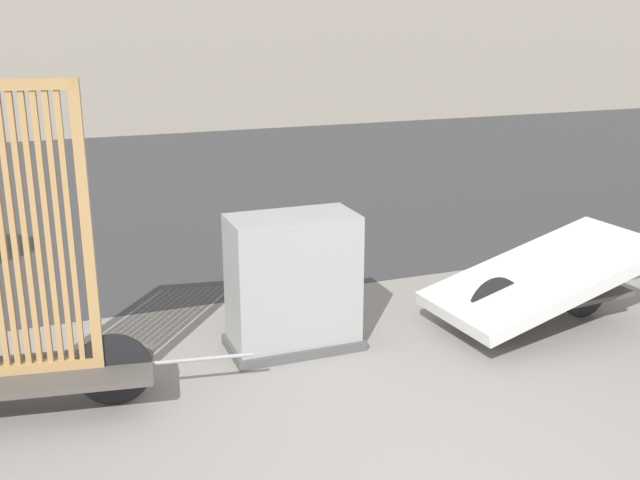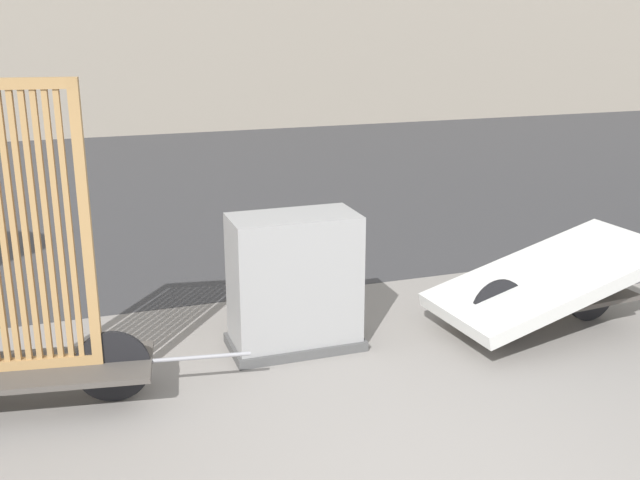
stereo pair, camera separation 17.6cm
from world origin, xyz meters
TOP-DOWN VIEW (x-y plane):
  - road_strip at (0.00, 8.92)m, footprint 56.00×10.89m
  - bike_cart_with_bedframe at (-2.07, 1.91)m, footprint 2.29×0.86m
  - bike_cart_with_mattress at (2.08, 1.91)m, footprint 2.50×1.19m
  - utility_cabinet at (-0.09, 2.29)m, footprint 1.08×0.58m

SIDE VIEW (x-z plane):
  - road_strip at x=0.00m, z-range 0.00..0.01m
  - bike_cart_with_mattress at x=2.08m, z-range 0.05..0.83m
  - utility_cabinet at x=-0.09m, z-range -0.04..1.09m
  - bike_cart_with_bedframe at x=-2.07m, z-range -0.34..1.92m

